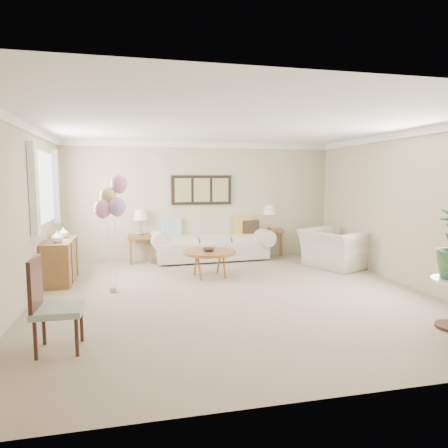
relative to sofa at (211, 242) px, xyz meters
name	(u,v)px	position (x,y,z in m)	size (l,w,h in m)	color
ground_plane	(234,295)	(-0.18, -2.87, -0.39)	(6.00, 6.00, 0.00)	tan
room_shell	(226,190)	(-0.29, -2.78, 1.24)	(6.04, 6.04, 2.60)	#B8AB89
wall_art_triptych	(202,190)	(-0.18, 0.09, 1.16)	(1.35, 0.06, 0.65)	black
sofa	(211,242)	(0.00, 0.00, 0.00)	(2.74, 1.14, 0.99)	beige
end_table_left	(141,239)	(-1.53, -0.01, 0.11)	(0.55, 0.50, 0.60)	brown
end_table_right	(269,233)	(1.43, 0.16, 0.14)	(0.58, 0.53, 0.64)	brown
lamp_left	(141,216)	(-1.53, -0.01, 0.62)	(0.31, 0.31, 0.54)	gray
lamp_right	(269,211)	(1.43, 0.16, 0.66)	(0.31, 0.31, 0.55)	gray
coffee_table	(210,253)	(-0.33, -1.62, 0.06)	(0.96, 0.96, 0.49)	#915B30
decor_bowl	(209,250)	(-0.35, -1.66, 0.12)	(0.24, 0.24, 0.06)	#2F2620
armchair	(335,249)	(2.30, -1.39, -0.01)	(1.18, 1.03, 0.77)	beige
accent_chair	(51,303)	(-2.53, -4.39, 0.13)	(0.49, 0.49, 1.00)	#98A292
credenza	(61,261)	(-2.94, -1.37, -0.02)	(0.46, 1.20, 0.74)	brown
vase_white	(57,237)	(-2.92, -1.70, 0.45)	(0.19, 0.19, 0.20)	silver
vase_sage	(63,232)	(-2.92, -1.10, 0.45)	(0.18, 0.18, 0.19)	beige
balloon_cluster	(112,200)	(-2.00, -2.26, 1.08)	(0.51, 0.42, 1.87)	gray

